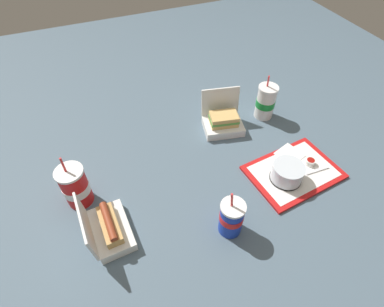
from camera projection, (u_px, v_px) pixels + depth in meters
name	position (u px, v px, depth m)	size (l,w,h in m)	color
ground_plane	(201.00, 160.00, 1.31)	(3.20, 3.20, 0.00)	#4C6070
food_tray	(293.00, 172.00, 1.26)	(0.40, 0.30, 0.01)	red
cake_container	(287.00, 173.00, 1.20)	(0.13, 0.13, 0.07)	black
ketchup_cup	(310.00, 162.00, 1.27)	(0.04, 0.04, 0.02)	white
napkin_stack	(290.00, 154.00, 1.31)	(0.10, 0.10, 0.00)	white
plastic_fork	(317.00, 170.00, 1.25)	(0.11, 0.01, 0.01)	white
clamshell_hotdog_corner	(108.00, 228.00, 1.04)	(0.15, 0.21, 0.16)	white
clamshell_sandwich_back	(223.00, 121.00, 1.42)	(0.21, 0.19, 0.18)	white
soda_cup_left	(231.00, 218.00, 1.03)	(0.09, 0.09, 0.21)	#1938B7
soda_cup_center	(75.00, 186.00, 1.11)	(0.10, 0.10, 0.24)	red
soda_cup_front	(266.00, 102.00, 1.45)	(0.10, 0.10, 0.23)	white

